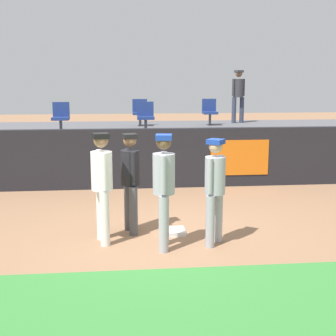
% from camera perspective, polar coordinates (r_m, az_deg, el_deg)
% --- Properties ---
extents(ground_plane, '(60.00, 60.00, 0.00)m').
position_cam_1_polar(ground_plane, '(8.04, -0.68, -8.63)').
color(ground_plane, '#936B4C').
extents(grass_foreground_strip, '(18.00, 2.80, 0.01)m').
position_cam_1_polar(grass_foreground_strip, '(5.54, 1.96, -18.04)').
color(grass_foreground_strip, '#388438').
rests_on(grass_foreground_strip, ground_plane).
extents(first_base, '(0.40, 0.40, 0.08)m').
position_cam_1_polar(first_base, '(8.22, 0.70, -7.91)').
color(first_base, white).
rests_on(first_base, ground_plane).
extents(player_fielder_home, '(0.42, 0.59, 1.84)m').
position_cam_1_polar(player_fielder_home, '(7.62, -8.19, -1.51)').
color(player_fielder_home, white).
rests_on(player_fielder_home, ground_plane).
extents(player_runner_visitor, '(0.39, 0.52, 1.86)m').
position_cam_1_polar(player_runner_visitor, '(7.25, -0.52, -1.94)').
color(player_runner_visitor, '#9EA3AD').
rests_on(player_runner_visitor, ground_plane).
extents(player_coach_visitor, '(0.47, 0.47, 1.76)m').
position_cam_1_polar(player_coach_visitor, '(7.49, 5.85, -2.03)').
color(player_coach_visitor, '#9EA3AD').
rests_on(player_coach_visitor, ground_plane).
extents(player_umpire, '(0.41, 0.48, 1.77)m').
position_cam_1_polar(player_umpire, '(8.07, -4.70, -1.01)').
color(player_umpire, '#4C4C51').
rests_on(player_umpire, ground_plane).
extents(field_wall, '(18.00, 0.26, 1.50)m').
position_cam_1_polar(field_wall, '(11.55, -2.31, 1.22)').
color(field_wall, black).
rests_on(field_wall, ground_plane).
extents(bleacher_platform, '(18.00, 4.80, 1.25)m').
position_cam_1_polar(bleacher_platform, '(14.11, -2.98, 2.46)').
color(bleacher_platform, '#59595E').
rests_on(bleacher_platform, ground_plane).
extents(seat_back_center, '(0.47, 0.44, 0.84)m').
position_cam_1_polar(seat_back_center, '(14.65, -3.51, 7.10)').
color(seat_back_center, '#4C4C51').
rests_on(seat_back_center, bleacher_platform).
extents(seat_front_left, '(0.45, 0.44, 0.84)m').
position_cam_1_polar(seat_front_left, '(12.95, -13.18, 6.34)').
color(seat_front_left, '#4C4C51').
rests_on(seat_front_left, bleacher_platform).
extents(seat_back_right, '(0.45, 0.44, 0.84)m').
position_cam_1_polar(seat_back_right, '(14.91, 5.19, 7.13)').
color(seat_back_right, '#4C4C51').
rests_on(seat_back_right, bleacher_platform).
extents(seat_front_center, '(0.47, 0.44, 0.84)m').
position_cam_1_polar(seat_front_center, '(12.86, -2.81, 6.58)').
color(seat_front_center, '#4C4C51').
rests_on(seat_front_center, bleacher_platform).
extents(spectator_hooded, '(0.47, 0.42, 1.76)m').
position_cam_1_polar(spectator_hooded, '(15.82, 8.73, 9.25)').
color(spectator_hooded, '#33384C').
rests_on(spectator_hooded, bleacher_platform).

